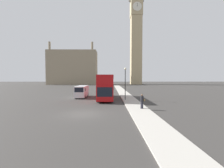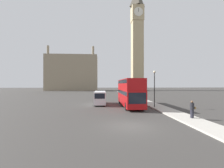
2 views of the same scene
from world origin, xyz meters
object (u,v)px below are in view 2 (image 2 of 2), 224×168
Objects in this scene: clock_tower at (137,38)px; pedestrian at (192,109)px; red_double_decker_bus at (130,91)px; white_van at (100,98)px; street_lamp at (154,83)px.

pedestrian is at bearing -99.24° from clock_tower.
white_van is (-4.87, 2.33, -1.22)m from red_double_decker_bus.
red_double_decker_bus is at bearing 146.46° from street_lamp.
clock_tower is 74.38m from white_van.
clock_tower reaches higher than street_lamp.
red_double_decker_bus is 6.22× the size of pedestrian.
pedestrian is (9.54, -11.90, -0.21)m from white_van.
pedestrian is at bearing -63.96° from red_double_decker_bus.
red_double_decker_bus reaches higher than white_van.
red_double_decker_bus is at bearing -104.40° from clock_tower.
red_double_decker_bus reaches higher than pedestrian.
clock_tower reaches higher than red_double_decker_bus.
white_van is 1.05× the size of street_lamp.
clock_tower is 10.91× the size of white_van.
street_lamp is at bearing -101.26° from clock_tower.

